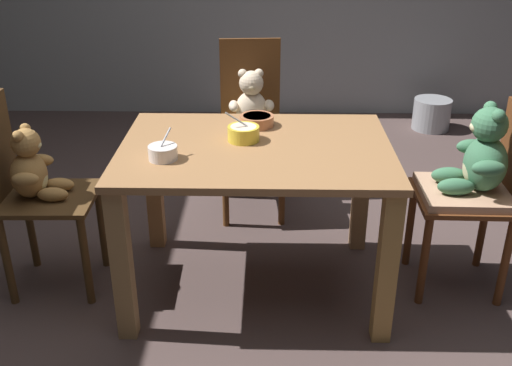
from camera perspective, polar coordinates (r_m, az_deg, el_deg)
name	(u,v)px	position (r m, az deg, el deg)	size (l,w,h in m)	color
ground_plane	(256,288)	(2.87, -0.02, -10.00)	(5.20, 5.20, 0.04)	#4C3C39
dining_table	(256,175)	(2.57, -0.02, 0.74)	(1.15, 0.83, 0.71)	#966940
teddy_chair_near_right	(477,173)	(2.76, 20.37, 0.87)	(0.42, 0.39, 0.88)	#5B3016
teddy_chair_near_left	(33,181)	(2.78, -20.50, 0.18)	(0.41, 0.37, 0.90)	#4B3219
teddy_chair_far_center	(252,119)	(3.33, -0.43, 6.16)	(0.40, 0.44, 0.96)	#593317
porridge_bowl_yellow_center	(243,133)	(2.56, -1.21, 4.80)	(0.15, 0.14, 0.13)	yellow
porridge_bowl_white_near_left	(163,152)	(2.40, -8.88, 2.93)	(0.12, 0.12, 0.12)	silver
porridge_bowl_terracotta_far_center	(257,120)	(2.74, 0.06, 6.00)	(0.16, 0.16, 0.05)	#B86F49
metal_pail	(432,114)	(4.91, 16.42, 6.33)	(0.29, 0.29, 0.24)	#93969B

